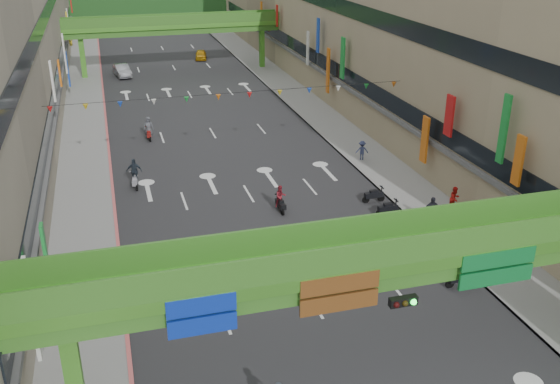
{
  "coord_description": "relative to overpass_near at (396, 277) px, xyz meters",
  "views": [
    {
      "loc": [
        -8.81,
        -12.85,
        17.53
      ],
      "look_at": [
        0.0,
        18.0,
        3.5
      ],
      "focal_mm": 40.0,
      "sensor_mm": 36.0,
      "label": 1
    }
  ],
  "objects": [
    {
      "name": "road_slab",
      "position": [
        -0.93,
        44.62,
        -5.2
      ],
      "size": [
        18.0,
        140.0,
        0.02
      ],
      "primitive_type": "cube",
      "color": "#28282B",
      "rests_on": "ground"
    },
    {
      "name": "sidewalk_left",
      "position": [
        -11.93,
        44.62,
        -5.13
      ],
      "size": [
        4.0,
        140.0,
        0.15
      ],
      "primitive_type": "cube",
      "color": "gray",
      "rests_on": "ground"
    },
    {
      "name": "sidewalk_right",
      "position": [
        10.07,
        44.62,
        -5.13
      ],
      "size": [
        4.0,
        140.0,
        0.15
      ],
      "primitive_type": "cube",
      "color": "gray",
      "rests_on": "ground"
    },
    {
      "name": "curb_left",
      "position": [
        -10.03,
        44.62,
        -5.12
      ],
      "size": [
        0.2,
        140.0,
        0.18
      ],
      "primitive_type": "cube",
      "color": "#CC5959",
      "rests_on": "ground"
    },
    {
      "name": "curb_right",
      "position": [
        8.17,
        44.62,
        -5.12
      ],
      "size": [
        0.2,
        140.0,
        0.18
      ],
      "primitive_type": "cube",
      "color": "gray",
      "rests_on": "ground"
    },
    {
      "name": "building_row_right",
      "position": [
        18.0,
        44.62,
        4.25
      ],
      "size": [
        12.8,
        95.0,
        19.0
      ],
      "color": "gray",
      "rests_on": "ground"
    },
    {
      "name": "overpass_near",
      "position": [
        0.0,
        0.0,
        0.0
      ],
      "size": [
        28.0,
        12.27,
        7.1
      ],
      "color": "#4C9E2D",
      "rests_on": "ground"
    },
    {
      "name": "overpass_far",
      "position": [
        -0.93,
        59.62,
        0.2
      ],
      "size": [
        28.0,
        2.2,
        7.1
      ],
      "color": "#4C9E2D",
      "rests_on": "ground"
    },
    {
      "name": "bunting_string",
      "position": [
        -0.93,
        24.62,
        0.75
      ],
      "size": [
        26.0,
        0.36,
        0.47
      ],
      "color": "black",
      "rests_on": "ground"
    },
    {
      "name": "scooter_rider_mid",
      "position": [
        0.42,
        17.22,
        -4.28
      ],
      "size": [
        0.75,
        1.6,
        1.83
      ],
      "color": "black",
      "rests_on": "ground"
    },
    {
      "name": "scooter_rider_left",
      "position": [
        -8.43,
        23.85,
        -4.09
      ],
      "size": [
        1.13,
        1.6,
        2.2
      ],
      "color": "gray",
      "rests_on": "ground"
    },
    {
      "name": "scooter_rider_far",
      "position": [
        -6.54,
        34.34,
        -4.16
      ],
      "size": [
        0.88,
        1.6,
        2.06
      ],
      "color": "maroon",
      "rests_on": "ground"
    },
    {
      "name": "parked_scooter_row",
      "position": [
        6.87,
        11.42,
        -4.68
      ],
      "size": [
        1.6,
        11.55,
        1.08
      ],
      "color": "black",
      "rests_on": "ground"
    },
    {
      "name": "car_silver",
      "position": [
        -7.54,
        59.31,
        -4.47
      ],
      "size": [
        2.22,
        4.66,
        1.47
      ],
      "primitive_type": "imported",
      "rotation": [
        0.0,
        0.0,
        0.15
      ],
      "color": "#9899A0",
      "rests_on": "ground"
    },
    {
      "name": "car_yellow",
      "position": [
        3.33,
        66.98,
        -4.58
      ],
      "size": [
        2.08,
        3.85,
        1.24
      ],
      "primitive_type": "imported",
      "rotation": [
        0.0,
        0.0,
        -0.17
      ],
      "color": "gold",
      "rests_on": "ground"
    },
    {
      "name": "pedestrian_red",
      "position": [
        11.27,
        14.06,
        -4.39
      ],
      "size": [
        0.96,
        0.86,
        1.63
      ],
      "primitive_type": "imported",
      "rotation": [
        0.0,
        0.0,
        0.36
      ],
      "color": "red",
      "rests_on": "ground"
    },
    {
      "name": "pedestrian_dark",
      "position": [
        8.87,
        12.7,
        -4.31
      ],
      "size": [
        1.09,
        0.54,
        1.79
      ],
      "primitive_type": "imported",
      "rotation": [
        0.0,
        0.0,
        -0.1
      ],
      "color": "black",
      "rests_on": "ground"
    },
    {
      "name": "pedestrian_blue",
      "position": [
        9.15,
        24.41,
        -4.44
      ],
      "size": [
        0.82,
        0.64,
        1.53
      ],
      "primitive_type": "imported",
      "rotation": [
        0.0,
        0.0,
        2.86
      ],
      "color": "navy",
      "rests_on": "ground"
    }
  ]
}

